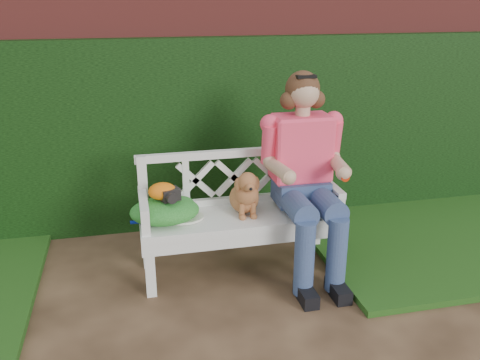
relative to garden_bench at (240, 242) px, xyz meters
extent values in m
plane|color=#2F1F14|center=(-0.41, -0.72, -0.24)|extent=(60.00, 60.00, 0.00)
cube|color=maroon|center=(-0.41, 1.18, 0.86)|extent=(10.00, 0.30, 2.20)
cube|color=#184011|center=(-0.41, 0.96, 0.61)|extent=(10.00, 0.18, 1.70)
cube|color=black|center=(1.99, 0.18, -0.21)|extent=(2.60, 2.00, 0.05)
cube|color=black|center=(-0.52, -0.03, 0.45)|extent=(0.16, 0.14, 0.09)
ellipsoid|color=orange|center=(-0.57, -0.01, 0.47)|extent=(0.23, 0.19, 0.13)
camera|label=1|loc=(-0.78, -3.42, 1.79)|focal=38.00mm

